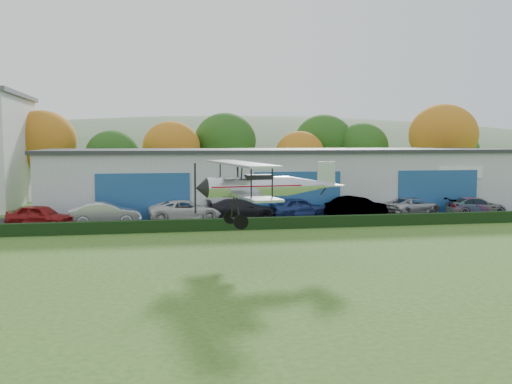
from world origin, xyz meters
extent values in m
plane|color=#32551B|center=(0.00, 0.00, 0.00)|extent=(300.00, 300.00, 0.00)
cube|color=black|center=(3.00, 21.00, 0.03)|extent=(48.00, 9.00, 0.05)
cube|color=black|center=(3.00, 16.20, 0.40)|extent=(46.00, 0.60, 0.80)
cube|color=#B2B7BC|center=(5.00, 28.00, 2.50)|extent=(40.00, 12.00, 5.00)
cube|color=#2D3033|center=(5.00, 28.00, 5.15)|extent=(40.60, 12.60, 0.30)
cube|color=#1E4D88|center=(-7.00, 21.95, 1.80)|extent=(7.00, 0.12, 3.60)
cube|color=#1E4D88|center=(5.00, 21.95, 1.80)|extent=(7.00, 0.12, 3.60)
cube|color=#1E4D88|center=(17.00, 21.95, 1.80)|extent=(7.00, 0.12, 3.60)
cylinder|color=#3D2614|center=(-17.00, 40.00, 1.57)|extent=(0.36, 0.36, 3.15)
ellipsoid|color=#996A12|center=(-17.00, 40.00, 6.03)|extent=(6.84, 6.84, 6.16)
cylinder|color=#3D2614|center=(-10.00, 38.00, 1.22)|extent=(0.36, 0.36, 2.45)
ellipsoid|color=#1E4C14|center=(-10.00, 38.00, 4.69)|extent=(5.32, 5.32, 4.79)
cylinder|color=#3D2614|center=(-4.00, 40.00, 1.40)|extent=(0.36, 0.36, 2.80)
ellipsoid|color=#996A12|center=(-4.00, 40.00, 5.36)|extent=(6.08, 6.08, 5.47)
cylinder|color=#3D2614|center=(2.00, 42.00, 1.57)|extent=(0.36, 0.36, 3.15)
ellipsoid|color=#1E4C14|center=(2.00, 42.00, 6.03)|extent=(6.84, 6.84, 6.16)
cylinder|color=#3D2614|center=(10.00, 40.00, 1.22)|extent=(0.36, 0.36, 2.45)
ellipsoid|color=#996A12|center=(10.00, 40.00, 4.69)|extent=(5.32, 5.32, 4.79)
cylinder|color=#3D2614|center=(18.00, 42.00, 1.40)|extent=(0.36, 0.36, 2.80)
ellipsoid|color=#1E4C14|center=(18.00, 42.00, 5.36)|extent=(6.08, 6.08, 5.47)
cylinder|color=#3D2614|center=(26.00, 38.00, 1.75)|extent=(0.36, 0.36, 3.50)
ellipsoid|color=#996A12|center=(26.00, 38.00, 6.70)|extent=(7.60, 7.60, 6.84)
cylinder|color=#3D2614|center=(30.00, 42.00, 1.22)|extent=(0.36, 0.36, 2.45)
ellipsoid|color=#1E4C14|center=(30.00, 42.00, 4.69)|extent=(5.32, 5.32, 4.79)
cylinder|color=#3D2614|center=(14.00, 44.00, 1.57)|extent=(0.36, 0.36, 3.15)
ellipsoid|color=#1E4C14|center=(14.00, 44.00, 6.03)|extent=(6.84, 6.84, 6.16)
ellipsoid|color=#4C6642|center=(20.00, 140.00, -15.40)|extent=(320.00, 196.00, 56.00)
ellipsoid|color=#4C6642|center=(90.00, 140.00, -9.90)|extent=(240.00, 126.00, 36.00)
imported|color=maroon|center=(-13.96, 19.32, 0.85)|extent=(5.07, 3.61, 1.60)
imported|color=silver|center=(-9.66, 19.79, 0.87)|extent=(5.08, 2.01, 1.64)
imported|color=silver|center=(-3.86, 21.10, 0.82)|extent=(5.67, 2.83, 1.54)
imported|color=black|center=(0.38, 21.14, 0.83)|extent=(5.50, 2.44, 1.57)
imported|color=navy|center=(4.93, 21.29, 0.84)|extent=(4.91, 2.69, 1.58)
imported|color=gray|center=(9.40, 20.60, 0.88)|extent=(5.31, 3.35, 1.65)
imported|color=silver|center=(14.50, 21.44, 0.74)|extent=(5.47, 3.89, 1.39)
imported|color=gray|center=(19.52, 20.27, 0.75)|extent=(4.98, 2.39, 1.40)
cylinder|color=silver|center=(-1.80, 5.99, 3.73)|extent=(4.33, 1.49, 1.01)
cone|color=silver|center=(1.53, 6.38, 3.73)|extent=(2.56, 1.28, 1.01)
cone|color=black|center=(-4.18, 5.72, 3.73)|extent=(0.67, 1.06, 1.01)
cube|color=#A30818|center=(-1.47, 6.03, 3.79)|extent=(4.78, 1.56, 0.07)
cube|color=black|center=(-1.24, 6.06, 4.20)|extent=(1.41, 0.82, 0.28)
cube|color=silver|center=(-2.02, 5.97, 3.40)|extent=(2.31, 8.15, 0.11)
cube|color=silver|center=(-2.24, 5.94, 4.91)|extent=(2.47, 8.61, 0.11)
cylinder|color=black|center=(-2.19, 3.03, 4.16)|extent=(0.07, 0.07, 1.45)
cylinder|color=black|center=(-1.19, 3.14, 4.16)|extent=(0.07, 0.07, 1.45)
cylinder|color=black|center=(-2.85, 8.80, 4.16)|extent=(0.07, 0.07, 1.45)
cylinder|color=black|center=(-1.85, 8.91, 4.16)|extent=(0.07, 0.07, 1.45)
cylinder|color=black|center=(-2.20, 5.55, 4.52)|extent=(0.09, 0.25, 0.83)
cylinder|color=black|center=(-2.29, 6.33, 4.52)|extent=(0.09, 0.25, 0.83)
cylinder|color=black|center=(-2.41, 5.45, 2.78)|extent=(0.17, 0.78, 1.37)
cylinder|color=black|center=(-2.52, 6.39, 2.78)|extent=(0.17, 0.78, 1.37)
cylinder|color=black|center=(-2.46, 5.92, 2.11)|extent=(0.32, 2.12, 0.08)
cylinder|color=black|center=(-2.35, 4.92, 2.11)|extent=(0.73, 0.24, 0.71)
cylinder|color=black|center=(-2.58, 6.92, 2.11)|extent=(0.73, 0.24, 0.71)
cylinder|color=black|center=(2.31, 6.47, 3.45)|extent=(0.42, 0.11, 0.47)
cube|color=silver|center=(2.31, 6.47, 3.79)|extent=(1.33, 3.00, 0.07)
cube|color=silver|center=(2.42, 6.48, 4.35)|extent=(1.01, 0.18, 1.23)
cube|color=black|center=(-4.48, 5.68, 3.73)|extent=(0.08, 0.14, 2.46)
camera|label=1|loc=(-6.94, -23.03, 6.06)|focal=41.43mm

